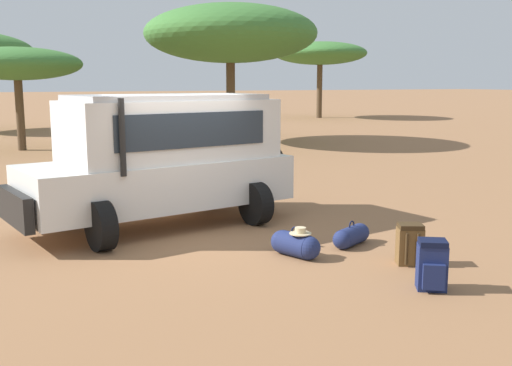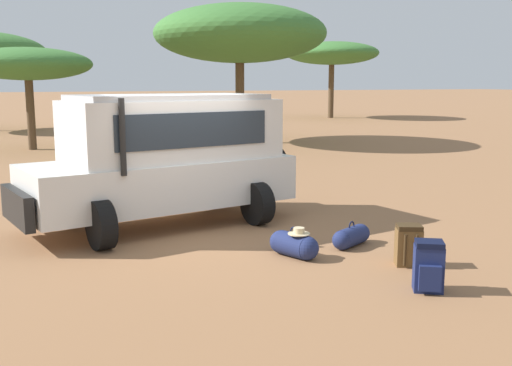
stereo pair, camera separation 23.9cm
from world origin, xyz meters
The scene contains 9 objects.
ground_plane centered at (0.00, 0.00, 0.00)m, with size 320.00×320.00×0.00m, color #936642.
safari_vehicle centered at (-0.17, 0.82, 1.29)m, with size 5.48×3.31×2.44m.
backpack_beside_front_wheel centered at (2.41, -3.09, 0.30)m, with size 0.45×0.47×0.61m.
backpack_cluster_center centered at (1.95, -4.10, 0.32)m, with size 0.47×0.49×0.66m.
duffel_bag_low_black_case centered at (1.07, -2.03, 0.19)m, with size 0.56×0.86×0.48m.
duffel_bag_soft_canvas centered at (2.21, -1.87, 0.16)m, with size 0.85×0.59×0.42m.
acacia_tree_centre_back centered at (-1.74, 15.32, 3.34)m, with size 4.95×4.54×3.99m.
acacia_tree_right_mid centered at (6.86, 14.55, 4.69)m, with size 7.36×7.89×5.94m.
acacia_tree_far_right centered at (20.00, 29.03, 4.72)m, with size 6.68×7.26×5.58m.
Camera 1 is at (-3.25, -9.90, 2.67)m, focal length 42.00 mm.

